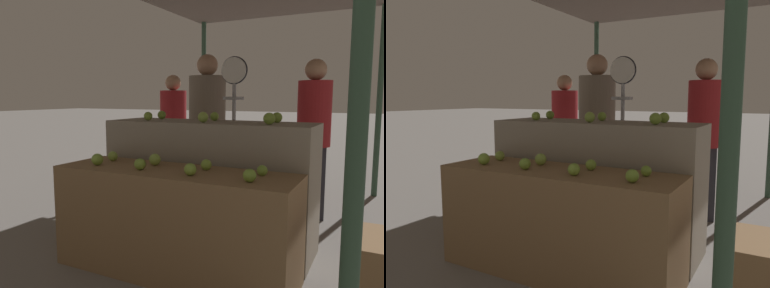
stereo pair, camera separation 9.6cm
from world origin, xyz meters
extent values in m
plane|color=slate|center=(0.00, 0.00, 0.00)|extent=(60.00, 60.00, 0.00)
cylinder|color=#33513D|center=(1.22, -0.83, 1.19)|extent=(0.07, 0.07, 2.38)
cylinder|color=#33513D|center=(-1.22, 3.02, 1.19)|extent=(0.07, 0.07, 2.38)
cylinder|color=#33513D|center=(1.22, 3.02, 1.19)|extent=(0.07, 0.07, 2.38)
cube|color=olive|center=(0.00, 0.00, 0.38)|extent=(1.74, 0.55, 0.75)
cube|color=gray|center=(0.00, 0.60, 0.53)|extent=(1.74, 0.55, 1.06)
sphere|color=#84AD3D|center=(-0.60, -0.10, 0.80)|extent=(0.09, 0.09, 0.09)
sphere|color=#7AA338|center=(-0.21, -0.10, 0.80)|extent=(0.08, 0.08, 0.08)
sphere|color=#84AD3D|center=(0.19, -0.11, 0.79)|extent=(0.08, 0.08, 0.08)
sphere|color=#7AA338|center=(0.60, -0.11, 0.79)|extent=(0.08, 0.08, 0.08)
sphere|color=#8EB247|center=(-0.62, 0.10, 0.79)|extent=(0.08, 0.08, 0.08)
sphere|color=#8EB247|center=(-0.21, 0.10, 0.80)|extent=(0.09, 0.09, 0.09)
sphere|color=#84AD3D|center=(0.21, 0.10, 0.79)|extent=(0.08, 0.08, 0.08)
sphere|color=#7AA338|center=(0.61, 0.10, 0.79)|extent=(0.07, 0.07, 0.07)
sphere|color=#84AD3D|center=(-0.54, 0.49, 1.10)|extent=(0.08, 0.08, 0.08)
sphere|color=#8EB247|center=(0.00, 0.48, 1.10)|extent=(0.09, 0.09, 0.09)
sphere|color=#84AD3D|center=(0.54, 0.50, 1.10)|extent=(0.09, 0.09, 0.09)
sphere|color=#7AA338|center=(-0.53, 0.71, 1.10)|extent=(0.08, 0.08, 0.08)
sphere|color=#84AD3D|center=(0.00, 0.71, 1.10)|extent=(0.08, 0.08, 0.08)
sphere|color=#84AD3D|center=(0.54, 0.71, 1.10)|extent=(0.08, 0.08, 0.08)
cylinder|color=#99999E|center=(0.01, 1.13, 0.77)|extent=(0.04, 0.04, 1.53)
cylinder|color=black|center=(0.01, 1.13, 1.51)|extent=(0.26, 0.01, 0.26)
cylinder|color=silver|center=(0.01, 1.11, 1.51)|extent=(0.24, 0.02, 0.24)
cylinder|color=#99999E|center=(0.01, 1.11, 1.32)|extent=(0.01, 0.01, 0.14)
cylinder|color=#99999E|center=(0.01, 1.11, 1.25)|extent=(0.20, 0.20, 0.03)
cube|color=#2D2D38|center=(-0.41, 1.43, 0.40)|extent=(0.32, 0.22, 0.79)
cylinder|color=#756656|center=(-0.41, 1.43, 1.14)|extent=(0.45, 0.45, 0.69)
sphere|color=tan|center=(-0.41, 1.43, 1.60)|extent=(0.22, 0.22, 0.22)
cube|color=#2D2D38|center=(0.65, 1.73, 0.38)|extent=(0.28, 0.21, 0.76)
cylinder|color=maroon|center=(0.65, 1.73, 1.09)|extent=(0.41, 0.41, 0.66)
sphere|color=tan|center=(0.65, 1.73, 1.53)|extent=(0.22, 0.22, 0.22)
cube|color=#2D2D38|center=(-1.20, 2.06, 0.36)|extent=(0.30, 0.26, 0.72)
cylinder|color=maroon|center=(-1.20, 2.06, 1.03)|extent=(0.47, 0.47, 0.63)
sphere|color=tan|center=(-1.20, 2.06, 1.45)|extent=(0.20, 0.20, 0.20)
camera|label=1|loc=(1.30, -2.22, 1.26)|focal=35.00mm
camera|label=2|loc=(1.39, -2.17, 1.26)|focal=35.00mm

